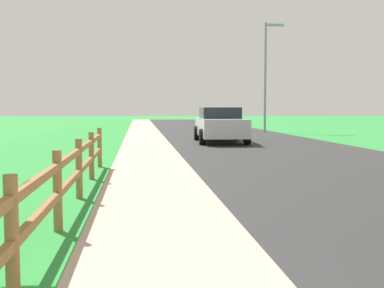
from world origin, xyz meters
TOP-DOWN VIEW (x-y plane):
  - ground_plane at (0.00, 25.00)m, footprint 120.00×120.00m
  - road_asphalt at (3.50, 27.00)m, footprint 7.00×66.00m
  - curb_concrete at (-3.00, 27.00)m, footprint 6.00×66.00m
  - grass_verge at (-4.50, 27.00)m, footprint 5.00×66.00m
  - rail_fence at (-2.28, 5.47)m, footprint 0.11×13.06m
  - parked_suv_silver at (2.20, 20.42)m, footprint 2.19×4.81m
  - street_lamp at (6.49, 28.90)m, footprint 1.17×0.20m

SIDE VIEW (x-z plane):
  - ground_plane at x=0.00m, z-range 0.00..0.00m
  - road_asphalt at x=3.50m, z-range 0.00..0.01m
  - curb_concrete at x=-3.00m, z-range 0.00..0.01m
  - grass_verge at x=-4.50m, z-range 0.00..0.01m
  - rail_fence at x=-2.28m, z-range 0.08..1.08m
  - parked_suv_silver at x=2.20m, z-range 0.01..1.52m
  - street_lamp at x=6.49m, z-range 0.61..7.23m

